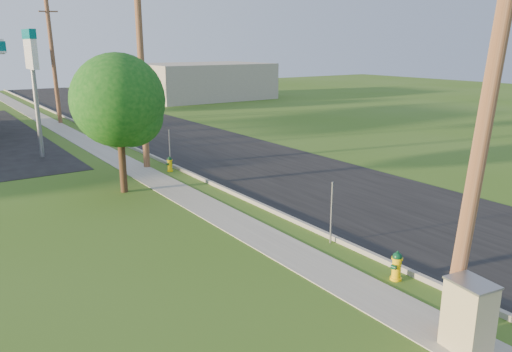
% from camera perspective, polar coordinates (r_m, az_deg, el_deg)
% --- Properties ---
extents(ground_plane, '(140.00, 140.00, 0.00)m').
position_cam_1_polar(ground_plane, '(13.40, 20.24, -13.10)').
color(ground_plane, '#355C14').
rests_on(ground_plane, ground).
extents(road, '(8.00, 120.00, 0.02)m').
position_cam_1_polar(road, '(22.83, 6.51, -0.69)').
color(road, black).
rests_on(road, ground).
extents(curb, '(0.15, 120.00, 0.15)m').
position_cam_1_polar(curb, '(20.51, -2.00, -2.20)').
color(curb, gray).
rests_on(curb, ground).
extents(sidewalk, '(1.50, 120.00, 0.03)m').
position_cam_1_polar(sidewalk, '(19.69, -6.31, -3.20)').
color(sidewalk, gray).
rests_on(sidewalk, ground).
extents(utility_pole_near, '(1.40, 0.32, 9.48)m').
position_cam_1_polar(utility_pole_near, '(10.98, 24.86, 6.85)').
color(utility_pole_near, brown).
rests_on(utility_pole_near, ground).
extents(utility_pole_mid, '(1.40, 0.32, 9.80)m').
position_cam_1_polar(utility_pole_mid, '(25.40, -12.96, 11.91)').
color(utility_pole_mid, brown).
rests_on(utility_pole_mid, ground).
extents(utility_pole_far, '(1.40, 0.32, 9.50)m').
position_cam_1_polar(utility_pole_far, '(42.65, -22.16, 12.03)').
color(utility_pole_far, brown).
rests_on(utility_pole_far, ground).
extents(sign_post_near, '(0.05, 0.04, 2.00)m').
position_cam_1_polar(sign_post_near, '(15.70, 8.64, -4.20)').
color(sign_post_near, gray).
rests_on(sign_post_near, ground).
extents(sign_post_mid, '(0.05, 0.04, 2.00)m').
position_cam_1_polar(sign_post_mid, '(25.30, -9.82, 3.02)').
color(sign_post_mid, gray).
rests_on(sign_post_mid, ground).
extents(sign_post_far, '(0.05, 0.04, 2.00)m').
position_cam_1_polar(sign_post_far, '(36.61, -17.91, 6.12)').
color(sign_post_far, gray).
rests_on(sign_post_far, ground).
extents(price_pylon, '(0.34, 2.04, 6.85)m').
position_cam_1_polar(price_pylon, '(29.60, -24.29, 12.30)').
color(price_pylon, gray).
rests_on(price_pylon, ground).
extents(distant_building, '(14.00, 10.00, 4.00)m').
position_cam_1_polar(distant_building, '(58.82, -5.98, 10.74)').
color(distant_building, gray).
rests_on(distant_building, ground).
extents(tree_verge, '(3.82, 3.82, 5.79)m').
position_cam_1_polar(tree_verge, '(21.19, -15.14, 7.94)').
color(tree_verge, '#392B19').
rests_on(tree_verge, ground).
extents(hydrant_near, '(0.43, 0.38, 0.82)m').
position_cam_1_polar(hydrant_near, '(13.90, 15.79, -9.85)').
color(hydrant_near, '#EDBB08').
rests_on(hydrant_near, ground).
extents(hydrant_mid, '(0.40, 0.35, 0.76)m').
position_cam_1_polar(hydrant_mid, '(24.92, -9.81, 1.37)').
color(hydrant_mid, yellow).
rests_on(hydrant_mid, ground).
extents(hydrant_far, '(0.37, 0.33, 0.71)m').
position_cam_1_polar(hydrant_far, '(33.65, -16.77, 4.37)').
color(hydrant_far, '#F2C000').
rests_on(hydrant_far, ground).
extents(utility_cabinet, '(0.81, 0.99, 1.54)m').
position_cam_1_polar(utility_cabinet, '(11.24, 23.10, -14.56)').
color(utility_cabinet, tan).
rests_on(utility_cabinet, ground).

